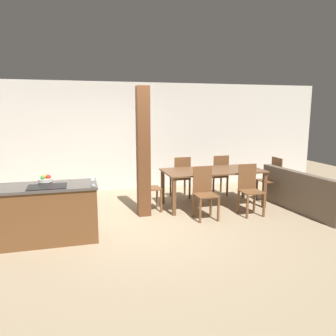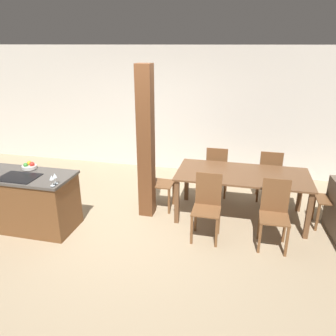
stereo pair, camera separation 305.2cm
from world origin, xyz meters
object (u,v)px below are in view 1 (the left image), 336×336
at_px(wine_glass_near, 93,179).
at_px(wine_glass_middle, 92,178).
at_px(fruit_bowl, 45,179).
at_px(dining_table, 213,174).
at_px(dining_chair_head_end, 147,186).
at_px(timber_post, 143,152).
at_px(dining_chair_foot_end, 272,178).
at_px(couch, 310,197).
at_px(dining_chair_far_right, 219,175).
at_px(dining_chair_far_left, 181,177).
at_px(kitchen_island, 50,213).
at_px(dining_chair_near_right, 250,188).
at_px(dining_chair_near_left, 204,192).

bearing_deg(wine_glass_near, wine_glass_middle, 90.00).
xyz_separation_m(fruit_bowl, dining_table, (3.24, 0.87, -0.25)).
bearing_deg(dining_chair_head_end, timber_post, 155.99).
relative_size(dining_chair_foot_end, couch, 0.46).
distance_m(fruit_bowl, dining_chair_far_right, 4.06).
xyz_separation_m(wine_glass_middle, dining_chair_far_left, (2.06, 2.02, -0.50)).
bearing_deg(timber_post, dining_chair_far_left, 42.30).
relative_size(kitchen_island, couch, 0.69).
distance_m(couch, timber_post, 3.51).
distance_m(wine_glass_middle, dining_chair_foot_end, 4.19).
bearing_deg(couch, fruit_bowl, 86.08).
height_order(wine_glass_middle, couch, wine_glass_middle).
bearing_deg(couch, dining_chair_head_end, 71.27).
bearing_deg(couch, wine_glass_middle, 91.88).
height_order(dining_chair_near_right, couch, dining_chair_near_right).
height_order(dining_chair_near_left, timber_post, timber_post).
relative_size(dining_chair_far_right, couch, 0.46).
bearing_deg(dining_chair_foot_end, dining_chair_near_left, -69.12).
relative_size(fruit_bowl, dining_chair_near_left, 0.23).
distance_m(dining_chair_near_left, dining_chair_far_right, 1.72).
relative_size(kitchen_island, fruit_bowl, 6.64).
bearing_deg(dining_chair_near_right, dining_chair_near_left, 180.00).
bearing_deg(wine_glass_middle, dining_chair_near_left, 15.71).
bearing_deg(dining_chair_far_right, fruit_bowl, 23.20).
height_order(wine_glass_near, dining_chair_far_left, wine_glass_near).
xyz_separation_m(dining_chair_near_left, dining_chair_near_right, (0.94, 0.00, 0.00)).
bearing_deg(dining_chair_near_left, dining_chair_foot_end, 20.88).
height_order(dining_chair_head_end, couch, dining_chair_head_end).
bearing_deg(dining_chair_near_left, dining_chair_near_right, 0.00).
bearing_deg(dining_chair_near_right, couch, -4.05).
xyz_separation_m(wine_glass_middle, dining_chair_far_right, (3.00, 2.02, -0.50)).
bearing_deg(dining_chair_far_right, wine_glass_middle, 34.01).
relative_size(couch, timber_post, 0.87).
bearing_deg(dining_chair_far_left, kitchen_island, 33.70).
bearing_deg(kitchen_island, dining_chair_far_right, 26.35).
bearing_deg(couch, dining_chair_near_left, 83.12).
height_order(dining_chair_far_right, timber_post, timber_post).
xyz_separation_m(dining_chair_head_end, dining_chair_foot_end, (2.85, 0.00, 0.00)).
relative_size(wine_glass_middle, dining_chair_near_left, 0.16).
bearing_deg(dining_chair_foot_end, dining_chair_far_right, -127.18).
bearing_deg(fruit_bowl, dining_chair_head_end, 25.54).
xyz_separation_m(dining_chair_near_left, timber_post, (-1.06, 0.48, 0.72)).
distance_m(kitchen_island, fruit_bowl, 0.54).
distance_m(kitchen_island, wine_glass_near, 0.92).
bearing_deg(dining_chair_far_right, dining_chair_near_left, 56.92).
xyz_separation_m(fruit_bowl, couch, (5.04, 0.05, -0.67)).
bearing_deg(dining_chair_near_left, wine_glass_near, -162.32).
bearing_deg(timber_post, dining_chair_head_end, 65.99).
bearing_deg(dining_chair_foot_end, fruit_bowl, -79.45).
relative_size(dining_table, timber_post, 0.85).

